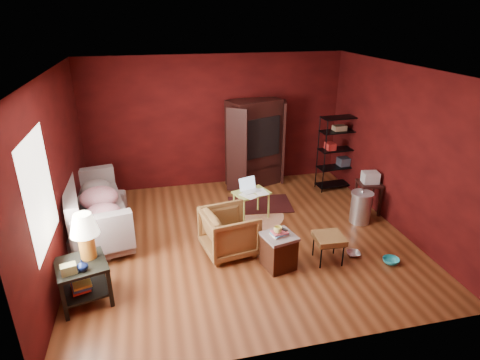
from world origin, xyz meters
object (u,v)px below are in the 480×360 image
object	(u,v)px
tv_armoire	(255,142)
hamper	(279,250)
side_table	(83,250)
laptop_desk	(251,195)
sofa	(96,214)
armchair	(229,230)
wire_shelving	(338,150)

from	to	relation	value
tv_armoire	hamper	bearing A→B (deg)	-117.17
side_table	laptop_desk	world-z (taller)	side_table
sofa	tv_armoire	size ratio (longest dim) A/B	1.01
sofa	armchair	distance (m)	2.39
hamper	laptop_desk	xyz separation A→B (m)	(-0.02, 1.61, 0.19)
side_table	wire_shelving	distance (m)	5.49
laptop_desk	tv_armoire	world-z (taller)	tv_armoire
hamper	tv_armoire	world-z (taller)	tv_armoire
sofa	hamper	size ratio (longest dim) A/B	3.03
side_table	hamper	bearing A→B (deg)	1.96
tv_armoire	side_table	bearing A→B (deg)	-153.22
laptop_desk	armchair	bearing A→B (deg)	-139.00
armchair	hamper	xyz separation A→B (m)	(0.64, -0.56, -0.12)
armchair	wire_shelving	bearing A→B (deg)	-64.17
armchair	laptop_desk	world-z (taller)	armchair
laptop_desk	side_table	bearing A→B (deg)	-165.83
tv_armoire	wire_shelving	xyz separation A→B (m)	(1.67, -0.60, -0.11)
sofa	tv_armoire	bearing A→B (deg)	-59.37
side_table	laptop_desk	distance (m)	3.18
sofa	side_table	bearing A→B (deg)	-172.11
laptop_desk	wire_shelving	distance (m)	2.36
sofa	side_table	size ratio (longest dim) A/B	1.56
armchair	wire_shelving	size ratio (longest dim) A/B	0.51
hamper	laptop_desk	size ratio (longest dim) A/B	0.82
sofa	wire_shelving	size ratio (longest dim) A/B	1.20
hamper	wire_shelving	world-z (taller)	wire_shelving
side_table	tv_armoire	distance (m)	4.52
wire_shelving	sofa	bearing A→B (deg)	-173.74
side_table	laptop_desk	xyz separation A→B (m)	(2.68, 1.70, -0.26)
side_table	tv_armoire	xyz separation A→B (m)	(3.14, 3.24, 0.25)
armchair	tv_armoire	world-z (taller)	tv_armoire
side_table	hamper	world-z (taller)	side_table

